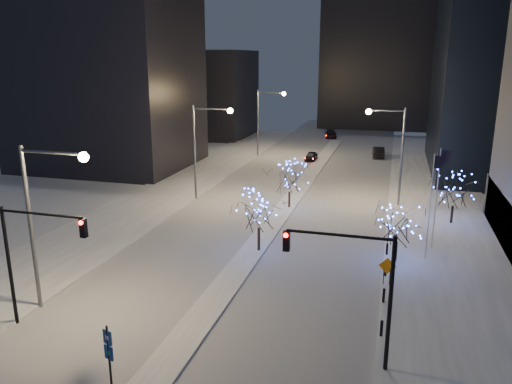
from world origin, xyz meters
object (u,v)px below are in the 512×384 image
(street_lamp_w_far, at_px, (265,114))
(wayfinding_sign, at_px, (108,349))
(car_mid, at_px, (378,152))
(holiday_tree_plaza_far, at_px, (455,190))
(traffic_signal_west, at_px, (30,249))
(car_far, at_px, (331,134))
(street_lamp_w_near, at_px, (44,207))
(holiday_tree_median_near, at_px, (259,211))
(holiday_tree_median_far, at_px, (290,178))
(holiday_tree_plaza_near, at_px, (398,225))
(car_near, at_px, (311,156))
(street_lamp_east, at_px, (393,144))
(traffic_signal_east, at_px, (358,278))
(construction_sign, at_px, (387,268))
(street_lamp_w_mid, at_px, (204,140))

(street_lamp_w_far, bearing_deg, wayfinding_sign, -82.64)
(car_mid, height_order, holiday_tree_plaza_far, holiday_tree_plaza_far)
(traffic_signal_west, xyz_separation_m, car_far, (6.94, 73.18, -4.04))
(street_lamp_w_near, height_order, holiday_tree_median_near, street_lamp_w_near)
(holiday_tree_median_far, relative_size, wayfinding_sign, 1.52)
(car_far, distance_m, wayfinding_sign, 76.68)
(holiday_tree_plaza_near, height_order, holiday_tree_plaza_far, holiday_tree_plaza_far)
(car_near, bearing_deg, car_far, 90.84)
(street_lamp_w_far, relative_size, holiday_tree_plaza_far, 2.02)
(traffic_signal_west, bearing_deg, car_mid, 73.78)
(car_mid, relative_size, car_far, 0.97)
(street_lamp_east, height_order, traffic_signal_east, street_lamp_east)
(street_lamp_east, bearing_deg, traffic_signal_east, -92.26)
(street_lamp_w_far, xyz_separation_m, wayfinding_sign, (7.17, -55.50, -4.61))
(street_lamp_w_near, xyz_separation_m, holiday_tree_median_near, (9.44, 12.26, -3.14))
(street_lamp_w_near, relative_size, holiday_tree_plaza_far, 2.02)
(street_lamp_east, height_order, wayfinding_sign, street_lamp_east)
(street_lamp_east, xyz_separation_m, construction_sign, (0.22, -19.38, -5.15))
(traffic_signal_west, bearing_deg, holiday_tree_median_near, 57.93)
(traffic_signal_east, bearing_deg, traffic_signal_west, -176.71)
(holiday_tree_median_far, xyz_separation_m, holiday_tree_plaza_far, (15.29, -0.86, 0.13))
(street_lamp_east, distance_m, traffic_signal_east, 29.08)
(street_lamp_w_near, xyz_separation_m, holiday_tree_plaza_near, (19.77, 13.01, -3.56))
(traffic_signal_west, xyz_separation_m, holiday_tree_median_near, (8.94, 14.27, -1.41))
(wayfinding_sign, bearing_deg, street_lamp_w_far, 116.95)
(street_lamp_w_mid, relative_size, holiday_tree_median_far, 2.14)
(car_far, distance_m, holiday_tree_plaza_near, 59.50)
(street_lamp_east, xyz_separation_m, holiday_tree_median_far, (-9.70, -3.72, -3.31))
(car_near, bearing_deg, traffic_signal_east, -77.32)
(street_lamp_w_far, height_order, traffic_signal_east, street_lamp_w_far)
(street_lamp_w_near, bearing_deg, car_mid, 72.73)
(holiday_tree_median_far, distance_m, wayfinding_sign, 29.88)
(holiday_tree_plaza_far, bearing_deg, holiday_tree_median_near, -143.69)
(holiday_tree_plaza_near, bearing_deg, holiday_tree_plaza_far, 65.02)
(traffic_signal_east, relative_size, car_far, 1.41)
(street_lamp_w_near, distance_m, wayfinding_sign, 10.15)
(street_lamp_w_near, height_order, traffic_signal_east, street_lamp_w_near)
(holiday_tree_median_far, xyz_separation_m, construction_sign, (9.91, -15.66, -1.84))
(car_mid, distance_m, construction_sign, 45.73)
(street_lamp_east, height_order, holiday_tree_plaza_near, street_lamp_east)
(street_lamp_w_far, distance_m, holiday_tree_median_near, 39.03)
(street_lamp_w_near, bearing_deg, wayfinding_sign, -37.48)
(holiday_tree_median_near, bearing_deg, street_lamp_w_near, -127.58)
(car_near, xyz_separation_m, holiday_tree_plaza_far, (17.18, -25.38, 2.62))
(traffic_signal_west, distance_m, holiday_tree_median_far, 27.77)
(street_lamp_w_mid, bearing_deg, traffic_signal_east, -55.49)
(traffic_signal_west, xyz_separation_m, holiday_tree_plaza_far, (24.12, 25.42, -1.49))
(holiday_tree_median_near, bearing_deg, street_lamp_w_mid, 126.54)
(street_lamp_w_far, bearing_deg, holiday_tree_plaza_near, -61.88)
(street_lamp_w_near, height_order, street_lamp_east, same)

